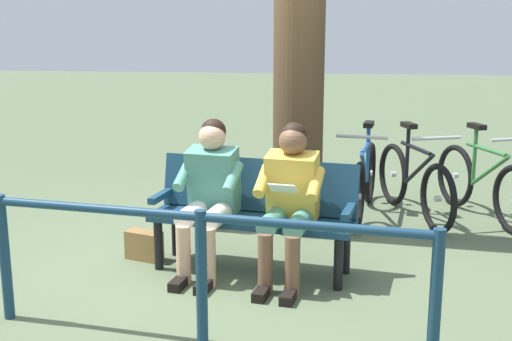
% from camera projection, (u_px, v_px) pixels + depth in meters
% --- Properties ---
extents(ground_plane, '(40.00, 40.00, 0.00)m').
position_uv_depth(ground_plane, '(219.00, 273.00, 5.23)').
color(ground_plane, '#566647').
extents(bench, '(1.66, 0.75, 0.87)m').
position_uv_depth(bench, '(254.00, 207.00, 5.23)').
color(bench, navy).
rests_on(bench, ground).
extents(person_reading, '(0.54, 0.81, 1.20)m').
position_uv_depth(person_reading, '(289.00, 196.00, 4.95)').
color(person_reading, gold).
rests_on(person_reading, ground).
extents(person_companion, '(0.54, 0.81, 1.20)m').
position_uv_depth(person_companion, '(209.00, 189.00, 5.13)').
color(person_companion, '#4C8C7A').
rests_on(person_companion, ground).
extents(handbag, '(0.33, 0.23, 0.24)m').
position_uv_depth(handbag, '(144.00, 245.00, 5.50)').
color(handbag, olive).
rests_on(handbag, ground).
extents(tree_trunk, '(0.46, 0.46, 3.51)m').
position_uv_depth(tree_trunk, '(299.00, 42.00, 5.92)').
color(tree_trunk, '#4C3823').
rests_on(tree_trunk, ground).
extents(litter_bin, '(0.37, 0.37, 0.73)m').
position_uv_depth(litter_bin, '(209.00, 189.00, 6.34)').
color(litter_bin, slate).
rests_on(litter_bin, ground).
extents(bicycle_orange, '(0.72, 1.58, 0.94)m').
position_uv_depth(bicycle_orange, '(483.00, 184.00, 6.56)').
color(bicycle_orange, black).
rests_on(bicycle_orange, ground).
extents(bicycle_black, '(0.67, 1.61, 0.94)m').
position_uv_depth(bicycle_black, '(414.00, 183.00, 6.62)').
color(bicycle_black, black).
rests_on(bicycle_black, ground).
extents(bicycle_green, '(0.48, 1.67, 0.94)m').
position_uv_depth(bicycle_green, '(365.00, 181.00, 6.68)').
color(bicycle_green, black).
rests_on(bicycle_green, ground).
extents(railing_fence, '(2.77, 0.45, 0.85)m').
position_uv_depth(railing_fence, '(201.00, 253.00, 3.97)').
color(railing_fence, navy).
rests_on(railing_fence, ground).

